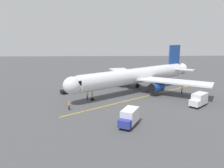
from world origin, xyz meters
name	(u,v)px	position (x,y,z in m)	size (l,w,h in m)	color
ground_plane	(129,90)	(0.00, 0.00, 0.00)	(220.00, 220.00, 0.00)	#4C4C4F
apron_lead_in_line	(140,98)	(-1.87, 7.12, 0.01)	(0.24, 40.00, 0.01)	yellow
airplane	(137,76)	(-2.09, 0.96, 4.00)	(34.91, 31.29, 11.50)	white
ground_crew_marshaller	(69,106)	(13.21, 15.08, 0.89)	(0.44, 0.47, 1.71)	#23232D
ground_crew_wing_walker	(87,96)	(10.24, 8.11, 0.89)	(0.44, 0.47, 1.71)	#23232D
ground_crew_loader	(182,90)	(-12.77, 3.96, 0.89)	(0.34, 0.45, 1.71)	#23232D
box_truck_near_nose	(129,117)	(2.70, 22.91, 1.39)	(3.81, 4.99, 2.62)	#2D3899
tug_portside	(66,91)	(15.98, 2.72, 0.70)	(2.74, 2.55, 1.50)	black
box_truck_starboard_side	(199,100)	(-12.47, 13.83, 1.39)	(4.72, 4.53, 2.62)	white
safety_cone_nose_left	(93,93)	(9.12, 3.01, 0.28)	(0.32, 0.32, 0.55)	#F2590F
safety_cone_nose_right	(88,89)	(10.70, -0.63, 0.28)	(0.32, 0.32, 0.55)	#F2590F
safety_cone_wing_port	(85,110)	(10.04, 16.22, 0.28)	(0.32, 0.32, 0.55)	#F2590F
safety_cone_wing_starboard	(109,111)	(5.61, 16.65, 0.28)	(0.32, 0.32, 0.55)	#F2590F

